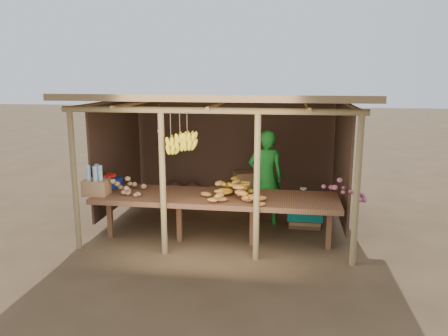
# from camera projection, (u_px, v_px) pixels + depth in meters

# --- Properties ---
(ground) EXTENTS (60.00, 60.00, 0.00)m
(ground) POSITION_uv_depth(u_px,v_px,m) (224.00, 223.00, 8.07)
(ground) COLOR brown
(ground) RESTS_ON ground
(stall_structure) EXTENTS (4.70, 3.50, 2.43)m
(stall_structure) POSITION_uv_depth(u_px,v_px,m) (224.00, 118.00, 7.81)
(stall_structure) COLOR #947A4C
(stall_structure) RESTS_ON ground
(counter) EXTENTS (3.90, 1.05, 0.80)m
(counter) POSITION_uv_depth(u_px,v_px,m) (215.00, 199.00, 7.00)
(counter) COLOR brown
(counter) RESTS_ON ground
(potato_heap) EXTENTS (0.98, 0.74, 0.36)m
(potato_heap) POSITION_uv_depth(u_px,v_px,m) (116.00, 182.00, 7.13)
(potato_heap) COLOR tan
(potato_heap) RESTS_ON counter
(sweet_potato_heap) EXTENTS (1.06, 0.77, 0.36)m
(sweet_potato_heap) POSITION_uv_depth(u_px,v_px,m) (229.00, 189.00, 6.71)
(sweet_potato_heap) COLOR #C07E31
(sweet_potato_heap) RESTS_ON counter
(onion_heap) EXTENTS (0.96, 0.78, 0.36)m
(onion_heap) POSITION_uv_depth(u_px,v_px,m) (338.00, 190.00, 6.65)
(onion_heap) COLOR #AF5568
(onion_heap) RESTS_ON counter
(banana_pile) EXTENTS (0.66, 0.49, 0.35)m
(banana_pile) POSITION_uv_depth(u_px,v_px,m) (238.00, 184.00, 7.04)
(banana_pile) COLOR gold
(banana_pile) RESTS_ON counter
(tomato_basin) EXTENTS (0.43, 0.43, 0.22)m
(tomato_basin) POSITION_uv_depth(u_px,v_px,m) (110.00, 181.00, 7.55)
(tomato_basin) COLOR navy
(tomato_basin) RESTS_ON counter
(bottle_box) EXTENTS (0.40, 0.32, 0.49)m
(bottle_box) POSITION_uv_depth(u_px,v_px,m) (96.00, 183.00, 7.00)
(bottle_box) COLOR #9E7047
(bottle_box) RESTS_ON counter
(vendor) EXTENTS (0.69, 0.51, 1.75)m
(vendor) POSITION_uv_depth(u_px,v_px,m) (266.00, 177.00, 7.90)
(vendor) COLOR #197420
(vendor) RESTS_ON ground
(tarp_crate) EXTENTS (0.62, 0.54, 0.73)m
(tarp_crate) POSITION_uv_depth(u_px,v_px,m) (305.00, 210.00, 7.90)
(tarp_crate) COLOR brown
(tarp_crate) RESTS_ON ground
(carton_stack) EXTENTS (1.02, 0.49, 0.70)m
(carton_stack) POSITION_uv_depth(u_px,v_px,m) (237.00, 191.00, 9.15)
(carton_stack) COLOR #9E7047
(carton_stack) RESTS_ON ground
(burlap_sacks) EXTENTS (0.83, 0.43, 0.58)m
(burlap_sacks) POSITION_uv_depth(u_px,v_px,m) (183.00, 193.00, 9.20)
(burlap_sacks) COLOR #483021
(burlap_sacks) RESTS_ON ground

